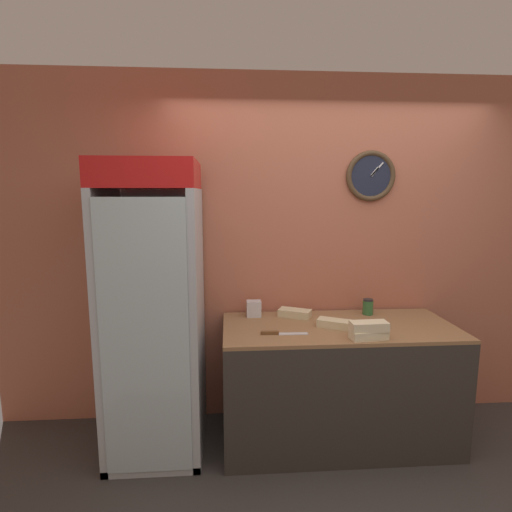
{
  "coord_description": "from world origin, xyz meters",
  "views": [
    {
      "loc": [
        -0.79,
        -1.78,
        1.81
      ],
      "look_at": [
        -0.59,
        0.94,
        1.38
      ],
      "focal_mm": 28.0,
      "sensor_mm": 36.0,
      "label": 1
    }
  ],
  "objects_px": {
    "chefs_knife": "(278,333)",
    "sandwich_flat_left": "(295,313)",
    "sandwich_stack_middle": "(369,326)",
    "sandwich_flat_right": "(334,323)",
    "sandwich_stack_bottom": "(369,335)",
    "beverage_cooler": "(156,297)",
    "condiment_jar": "(368,307)",
    "napkin_dispenser": "(254,309)"
  },
  "relations": [
    {
      "from": "sandwich_flat_left",
      "to": "chefs_knife",
      "type": "relative_size",
      "value": 0.84
    },
    {
      "from": "sandwich_stack_middle",
      "to": "napkin_dispenser",
      "type": "bearing_deg",
      "value": 142.93
    },
    {
      "from": "sandwich_flat_right",
      "to": "condiment_jar",
      "type": "height_order",
      "value": "condiment_jar"
    },
    {
      "from": "sandwich_stack_middle",
      "to": "sandwich_flat_right",
      "type": "xyz_separation_m",
      "value": [
        -0.16,
        0.24,
        -0.06
      ]
    },
    {
      "from": "sandwich_stack_bottom",
      "to": "beverage_cooler",
      "type": "bearing_deg",
      "value": 166.79
    },
    {
      "from": "chefs_knife",
      "to": "sandwich_flat_left",
      "type": "bearing_deg",
      "value": 64.32
    },
    {
      "from": "beverage_cooler",
      "to": "sandwich_stack_bottom",
      "type": "xyz_separation_m",
      "value": [
        1.41,
        -0.33,
        -0.19
      ]
    },
    {
      "from": "chefs_knife",
      "to": "sandwich_flat_right",
      "type": "bearing_deg",
      "value": 15.07
    },
    {
      "from": "sandwich_stack_bottom",
      "to": "chefs_knife",
      "type": "xyz_separation_m",
      "value": [
        -0.58,
        0.13,
        -0.02
      ]
    },
    {
      "from": "sandwich_stack_middle",
      "to": "napkin_dispenser",
      "type": "relative_size",
      "value": 2.02
    },
    {
      "from": "sandwich_flat_left",
      "to": "napkin_dispenser",
      "type": "xyz_separation_m",
      "value": [
        -0.31,
        0.04,
        0.03
      ]
    },
    {
      "from": "chefs_knife",
      "to": "napkin_dispenser",
      "type": "relative_size",
      "value": 2.64
    },
    {
      "from": "sandwich_flat_right",
      "to": "chefs_knife",
      "type": "bearing_deg",
      "value": -164.93
    },
    {
      "from": "sandwich_flat_right",
      "to": "chefs_knife",
      "type": "xyz_separation_m",
      "value": [
        -0.42,
        -0.11,
        -0.02
      ]
    },
    {
      "from": "beverage_cooler",
      "to": "sandwich_stack_bottom",
      "type": "bearing_deg",
      "value": -13.21
    },
    {
      "from": "sandwich_flat_left",
      "to": "chefs_knife",
      "type": "xyz_separation_m",
      "value": [
        -0.18,
        -0.37,
        -0.02
      ]
    },
    {
      "from": "chefs_knife",
      "to": "napkin_dispenser",
      "type": "xyz_separation_m",
      "value": [
        -0.13,
        0.41,
        0.05
      ]
    },
    {
      "from": "sandwich_flat_left",
      "to": "napkin_dispenser",
      "type": "distance_m",
      "value": 0.32
    },
    {
      "from": "beverage_cooler",
      "to": "sandwich_flat_right",
      "type": "height_order",
      "value": "beverage_cooler"
    },
    {
      "from": "chefs_knife",
      "to": "napkin_dispenser",
      "type": "distance_m",
      "value": 0.43
    },
    {
      "from": "sandwich_stack_bottom",
      "to": "sandwich_flat_right",
      "type": "bearing_deg",
      "value": 124.26
    },
    {
      "from": "sandwich_stack_middle",
      "to": "napkin_dispenser",
      "type": "height_order",
      "value": "napkin_dispenser"
    },
    {
      "from": "sandwich_stack_middle",
      "to": "chefs_knife",
      "type": "height_order",
      "value": "sandwich_stack_middle"
    },
    {
      "from": "napkin_dispenser",
      "to": "beverage_cooler",
      "type": "bearing_deg",
      "value": -163.66
    },
    {
      "from": "sandwich_stack_middle",
      "to": "napkin_dispenser",
      "type": "distance_m",
      "value": 0.89
    },
    {
      "from": "beverage_cooler",
      "to": "sandwich_flat_left",
      "type": "height_order",
      "value": "beverage_cooler"
    },
    {
      "from": "sandwich_stack_middle",
      "to": "chefs_knife",
      "type": "distance_m",
      "value": 0.6
    },
    {
      "from": "napkin_dispenser",
      "to": "chefs_knife",
      "type": "bearing_deg",
      "value": -72.06
    },
    {
      "from": "sandwich_stack_bottom",
      "to": "napkin_dispenser",
      "type": "bearing_deg",
      "value": 142.93
    },
    {
      "from": "sandwich_flat_left",
      "to": "chefs_knife",
      "type": "bearing_deg",
      "value": -115.68
    },
    {
      "from": "sandwich_stack_middle",
      "to": "condiment_jar",
      "type": "relative_size",
      "value": 1.99
    },
    {
      "from": "chefs_knife",
      "to": "condiment_jar",
      "type": "xyz_separation_m",
      "value": [
        0.76,
        0.39,
        0.05
      ]
    },
    {
      "from": "sandwich_flat_right",
      "to": "chefs_knife",
      "type": "height_order",
      "value": "sandwich_flat_right"
    },
    {
      "from": "sandwich_stack_middle",
      "to": "sandwich_flat_right",
      "type": "bearing_deg",
      "value": 124.26
    },
    {
      "from": "sandwich_stack_middle",
      "to": "condiment_jar",
      "type": "distance_m",
      "value": 0.55
    },
    {
      "from": "condiment_jar",
      "to": "napkin_dispenser",
      "type": "xyz_separation_m",
      "value": [
        -0.89,
        0.02,
        -0.0
      ]
    },
    {
      "from": "sandwich_flat_right",
      "to": "condiment_jar",
      "type": "bearing_deg",
      "value": 39.59
    },
    {
      "from": "sandwich_stack_bottom",
      "to": "sandwich_stack_middle",
      "type": "height_order",
      "value": "sandwich_stack_middle"
    },
    {
      "from": "sandwich_stack_bottom",
      "to": "chefs_knife",
      "type": "relative_size",
      "value": 0.79
    },
    {
      "from": "beverage_cooler",
      "to": "sandwich_flat_left",
      "type": "relative_size",
      "value": 7.58
    },
    {
      "from": "beverage_cooler",
      "to": "sandwich_flat_right",
      "type": "distance_m",
      "value": 1.27
    },
    {
      "from": "sandwich_flat_left",
      "to": "chefs_knife",
      "type": "height_order",
      "value": "sandwich_flat_left"
    }
  ]
}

